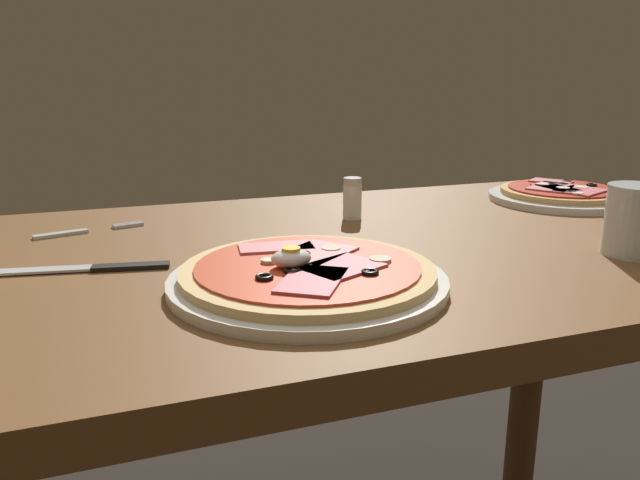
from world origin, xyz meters
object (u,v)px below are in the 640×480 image
Objects in this scene: dining_table at (343,330)px; pizza_foreground at (308,275)px; water_glass_near at (634,225)px; knife at (97,268)px; pizza_across_left at (562,194)px; fork at (81,231)px; salt_shaker at (352,199)px.

pizza_foreground reaches higher than dining_table.
pizza_foreground is at bearing 176.80° from water_glass_near.
pizza_foreground reaches higher than knife.
water_glass_near is at bearing -116.67° from pizza_across_left.
fork is at bearing 95.80° from knife.
water_glass_near is (-0.16, -0.32, 0.03)m from pizza_across_left.
pizza_across_left is 0.36m from water_glass_near.
dining_table is 19.14× the size of salt_shaker.
salt_shaker reaches higher than fork.
pizza_foreground is at bearing -54.81° from fork.
fork is at bearing 151.69° from water_glass_near.
water_glass_near reaches higher than dining_table.
pizza_across_left is 0.83m from fork.
dining_table is at bearing -116.91° from salt_shaker.
pizza_foreground reaches higher than pizza_across_left.
pizza_across_left is 1.33× the size of knife.
pizza_across_left reaches higher than dining_table.
salt_shaker reaches higher than pizza_foreground.
pizza_foreground is 1.96× the size of fork.
pizza_across_left reaches higher than fork.
pizza_across_left is (0.49, 0.14, 0.14)m from dining_table.
knife is at bearing -169.18° from pizza_across_left.
pizza_foreground is 0.43m from water_glass_near.
salt_shaker is at bearing 129.83° from water_glass_near.
knife is (-0.65, 0.16, -0.04)m from water_glass_near.
fork is 2.33× the size of salt_shaker.
knife is at bearing -158.94° from salt_shaker.
pizza_across_left reaches higher than knife.
pizza_foreground is at bearing -124.44° from dining_table.
water_glass_near is 0.41m from salt_shaker.
pizza_across_left is at bearing 0.61° from salt_shaker.
salt_shaker reaches higher than dining_table.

